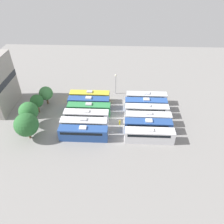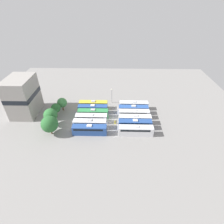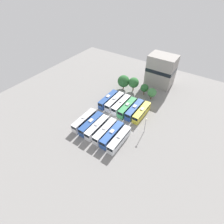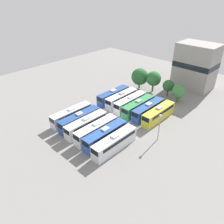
% 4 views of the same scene
% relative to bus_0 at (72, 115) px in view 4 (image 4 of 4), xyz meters
% --- Properties ---
extents(ground_plane, '(106.31, 106.31, 0.00)m').
position_rel_bus_0_xyz_m(ground_plane, '(7.75, 7.55, -1.81)').
color(ground_plane, gray).
extents(bus_0, '(2.47, 11.37, 3.64)m').
position_rel_bus_0_xyz_m(bus_0, '(0.00, 0.00, 0.00)').
color(bus_0, silver).
rests_on(bus_0, ground_plane).
extents(bus_1, '(2.47, 11.37, 3.64)m').
position_rel_bus_0_xyz_m(bus_1, '(3.27, -0.00, 0.00)').
color(bus_1, '#284C93').
rests_on(bus_1, ground_plane).
extents(bus_2, '(2.47, 11.37, 3.64)m').
position_rel_bus_0_xyz_m(bus_2, '(6.08, -0.26, 0.00)').
color(bus_2, white).
rests_on(bus_2, ground_plane).
extents(bus_3, '(2.47, 11.37, 3.64)m').
position_rel_bus_0_xyz_m(bus_3, '(9.42, -0.15, 0.00)').
color(bus_3, silver).
rests_on(bus_3, ground_plane).
extents(bus_4, '(2.47, 11.37, 3.64)m').
position_rel_bus_0_xyz_m(bus_4, '(12.33, -0.16, 0.00)').
color(bus_4, '#2D56A8').
rests_on(bus_4, ground_plane).
extents(bus_5, '(2.47, 11.37, 3.64)m').
position_rel_bus_0_xyz_m(bus_5, '(15.49, -0.56, 0.00)').
color(bus_5, silver).
rests_on(bus_5, ground_plane).
extents(bus_6, '(2.47, 11.37, 3.64)m').
position_rel_bus_0_xyz_m(bus_6, '(0.05, 15.30, 0.00)').
color(bus_6, '#284C93').
rests_on(bus_6, ground_plane).
extents(bus_7, '(2.47, 11.37, 3.64)m').
position_rel_bus_0_xyz_m(bus_7, '(3.08, 15.59, 0.00)').
color(bus_7, silver).
rests_on(bus_7, ground_plane).
extents(bus_8, '(2.47, 11.37, 3.64)m').
position_rel_bus_0_xyz_m(bus_8, '(6.35, 15.45, 0.00)').
color(bus_8, white).
rests_on(bus_8, ground_plane).
extents(bus_9, '(2.47, 11.37, 3.64)m').
position_rel_bus_0_xyz_m(bus_9, '(9.43, 15.16, 0.00)').
color(bus_9, '#338C4C').
rests_on(bus_9, ground_plane).
extents(bus_10, '(2.47, 11.37, 3.64)m').
position_rel_bus_0_xyz_m(bus_10, '(12.41, 15.59, 0.00)').
color(bus_10, '#284C93').
rests_on(bus_10, ground_plane).
extents(bus_11, '(2.47, 11.37, 3.64)m').
position_rel_bus_0_xyz_m(bus_11, '(15.50, 15.72, 0.00)').
color(bus_11, gold).
rests_on(bus_11, ground_plane).
extents(worker_person, '(0.36, 0.36, 1.62)m').
position_rel_bus_0_xyz_m(worker_person, '(5.56, 6.85, -1.06)').
color(worker_person, gold).
rests_on(worker_person, ground_plane).
extents(light_pole, '(0.60, 0.60, 6.63)m').
position_rel_bus_0_xyz_m(light_pole, '(20.26, 8.36, 2.79)').
color(light_pole, gray).
rests_on(light_pole, ground_plane).
extents(tree_0, '(5.51, 5.51, 6.83)m').
position_rel_bus_0_xyz_m(tree_0, '(-0.19, 28.08, 2.26)').
color(tree_0, brown).
rests_on(tree_0, ground_plane).
extents(tree_1, '(4.71, 4.71, 6.70)m').
position_rel_bus_0_xyz_m(tree_1, '(4.45, 29.17, 2.52)').
color(tree_1, brown).
rests_on(tree_1, ground_plane).
extents(tree_2, '(3.52, 3.52, 5.36)m').
position_rel_bus_0_xyz_m(tree_2, '(10.00, 29.07, 1.77)').
color(tree_2, brown).
rests_on(tree_2, ground_plane).
extents(tree_3, '(3.86, 3.86, 5.38)m').
position_rel_bus_0_xyz_m(tree_3, '(14.11, 27.82, 1.62)').
color(tree_3, brown).
rests_on(tree_3, ground_plane).
extents(depot_building, '(12.17, 8.81, 14.51)m').
position_rel_bus_0_xyz_m(depot_building, '(12.05, 41.33, 5.53)').
color(depot_building, gray).
rests_on(depot_building, ground_plane).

